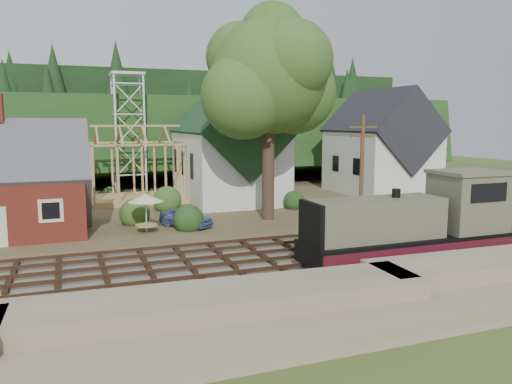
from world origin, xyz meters
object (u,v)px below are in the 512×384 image
object	(u,v)px
car_blue	(186,217)
patio_set	(146,199)
car_red	(422,188)
locomotive	(418,225)

from	to	relation	value
car_blue	patio_set	xyz separation A→B (m)	(-2.82, -0.74, 1.52)
car_blue	car_red	bearing A→B (deg)	-22.30
car_blue	patio_set	distance (m)	3.29
locomotive	car_red	world-z (taller)	locomotive
car_red	patio_set	world-z (taller)	patio_set
car_blue	locomotive	bearing A→B (deg)	-89.90
patio_set	car_blue	bearing A→B (deg)	14.81
patio_set	car_red	bearing A→B (deg)	15.63
locomotive	car_red	distance (m)	25.61
locomotive	patio_set	distance (m)	17.12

